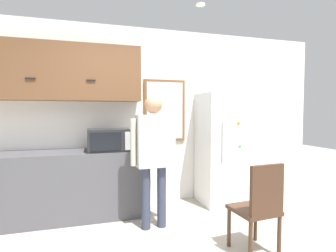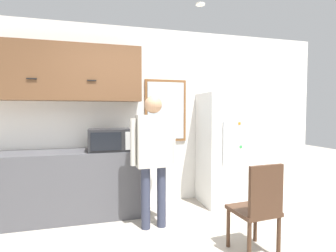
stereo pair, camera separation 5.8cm
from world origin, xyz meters
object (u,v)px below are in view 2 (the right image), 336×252
refrigerator (226,148)px  chair (258,206)px  microwave (109,140)px  person (153,148)px

refrigerator → chair: (-0.43, -1.48, -0.35)m
microwave → chair: 2.04m
refrigerator → chair: 1.58m
person → chair: person is taller
microwave → chair: microwave is taller
refrigerator → microwave: bearing=-178.2°
person → chair: size_ratio=1.75×
chair → refrigerator: bearing=-111.1°
microwave → person: person is taller
refrigerator → chair: bearing=-106.1°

